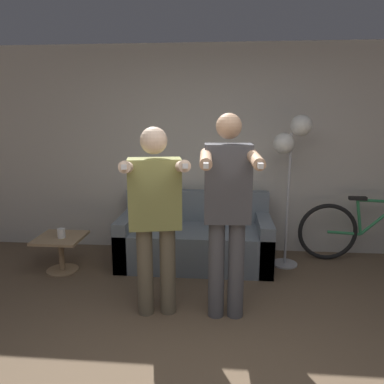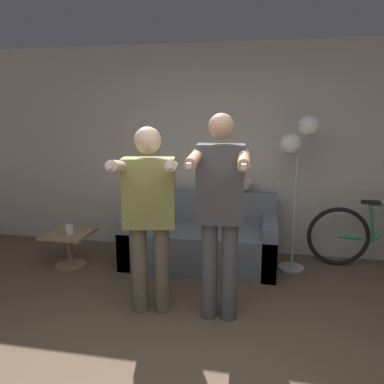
{
  "view_description": "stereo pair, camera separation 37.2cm",
  "coord_description": "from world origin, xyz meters",
  "px_view_note": "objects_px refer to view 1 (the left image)",
  "views": [
    {
      "loc": [
        0.05,
        -1.98,
        1.78
      ],
      "look_at": [
        -0.26,
        1.65,
        1.0
      ],
      "focal_mm": 35.0,
      "sensor_mm": 36.0,
      "label": 1
    },
    {
      "loc": [
        0.42,
        -1.93,
        1.78
      ],
      "look_at": [
        -0.26,
        1.65,
        1.0
      ],
      "focal_mm": 35.0,
      "sensor_mm": 36.0,
      "label": 2
    }
  ],
  "objects_px": {
    "couch": "(195,241)",
    "cat": "(233,184)",
    "floor_lamp": "(292,146)",
    "cup": "(61,233)",
    "side_table": "(61,246)",
    "person_right": "(227,206)",
    "person_left": "(155,209)",
    "bicycle": "(371,232)"
  },
  "relations": [
    {
      "from": "couch",
      "to": "cat",
      "type": "height_order",
      "value": "cat"
    },
    {
      "from": "floor_lamp",
      "to": "cup",
      "type": "xyz_separation_m",
      "value": [
        -2.54,
        -0.43,
        -0.95
      ]
    },
    {
      "from": "cat",
      "to": "side_table",
      "type": "relative_size",
      "value": 0.79
    },
    {
      "from": "person_right",
      "to": "side_table",
      "type": "relative_size",
      "value": 3.5
    },
    {
      "from": "cat",
      "to": "floor_lamp",
      "type": "relative_size",
      "value": 0.23
    },
    {
      "from": "person_left",
      "to": "side_table",
      "type": "xyz_separation_m",
      "value": [
        -1.25,
        0.82,
        -0.67
      ]
    },
    {
      "from": "cup",
      "to": "bicycle",
      "type": "xyz_separation_m",
      "value": [
        3.58,
        0.64,
        -0.09
      ]
    },
    {
      "from": "side_table",
      "to": "bicycle",
      "type": "distance_m",
      "value": 3.66
    },
    {
      "from": "cup",
      "to": "person_left",
      "type": "bearing_deg",
      "value": -33.04
    },
    {
      "from": "bicycle",
      "to": "couch",
      "type": "bearing_deg",
      "value": -173.54
    },
    {
      "from": "person_right",
      "to": "cup",
      "type": "xyz_separation_m",
      "value": [
        -1.83,
        0.79,
        -0.56
      ]
    },
    {
      "from": "couch",
      "to": "person_right",
      "type": "distance_m",
      "value": 1.45
    },
    {
      "from": "cup",
      "to": "person_right",
      "type": "bearing_deg",
      "value": -23.43
    },
    {
      "from": "cup",
      "to": "cat",
      "type": "bearing_deg",
      "value": 20.54
    },
    {
      "from": "cup",
      "to": "bicycle",
      "type": "distance_m",
      "value": 3.64
    },
    {
      "from": "cat",
      "to": "cup",
      "type": "xyz_separation_m",
      "value": [
        -1.9,
        -0.71,
        -0.45
      ]
    },
    {
      "from": "couch",
      "to": "cat",
      "type": "bearing_deg",
      "value": 35.29
    },
    {
      "from": "couch",
      "to": "person_left",
      "type": "distance_m",
      "value": 1.4
    },
    {
      "from": "couch",
      "to": "bicycle",
      "type": "bearing_deg",
      "value": 6.46
    },
    {
      "from": "person_left",
      "to": "side_table",
      "type": "height_order",
      "value": "person_left"
    },
    {
      "from": "person_left",
      "to": "floor_lamp",
      "type": "relative_size",
      "value": 0.95
    },
    {
      "from": "person_right",
      "to": "cup",
      "type": "bearing_deg",
      "value": 153.49
    },
    {
      "from": "side_table",
      "to": "person_left",
      "type": "bearing_deg",
      "value": -33.38
    },
    {
      "from": "person_left",
      "to": "cup",
      "type": "distance_m",
      "value": 1.54
    },
    {
      "from": "couch",
      "to": "side_table",
      "type": "xyz_separation_m",
      "value": [
        -1.5,
        -0.37,
        0.02
      ]
    },
    {
      "from": "person_right",
      "to": "side_table",
      "type": "distance_m",
      "value": 2.16
    },
    {
      "from": "cat",
      "to": "floor_lamp",
      "type": "distance_m",
      "value": 0.86
    },
    {
      "from": "person_right",
      "to": "floor_lamp",
      "type": "xyz_separation_m",
      "value": [
        0.71,
        1.23,
        0.39
      ]
    },
    {
      "from": "person_right",
      "to": "bicycle",
      "type": "relative_size",
      "value": 1.02
    },
    {
      "from": "cat",
      "to": "bicycle",
      "type": "height_order",
      "value": "cat"
    },
    {
      "from": "person_right",
      "to": "floor_lamp",
      "type": "relative_size",
      "value": 1.01
    },
    {
      "from": "floor_lamp",
      "to": "bicycle",
      "type": "xyz_separation_m",
      "value": [
        1.03,
        0.21,
        -1.04
      ]
    },
    {
      "from": "side_table",
      "to": "bicycle",
      "type": "relative_size",
      "value": 0.29
    },
    {
      "from": "person_left",
      "to": "cup",
      "type": "xyz_separation_m",
      "value": [
        -1.22,
        0.79,
        -0.51
      ]
    },
    {
      "from": "person_right",
      "to": "cup",
      "type": "relative_size",
      "value": 16.85
    },
    {
      "from": "person_right",
      "to": "bicycle",
      "type": "bearing_deg",
      "value": 36.32
    },
    {
      "from": "person_right",
      "to": "side_table",
      "type": "bearing_deg",
      "value": 153.04
    },
    {
      "from": "cat",
      "to": "cup",
      "type": "height_order",
      "value": "cat"
    },
    {
      "from": "couch",
      "to": "cup",
      "type": "height_order",
      "value": "couch"
    },
    {
      "from": "side_table",
      "to": "cup",
      "type": "distance_m",
      "value": 0.17
    },
    {
      "from": "couch",
      "to": "bicycle",
      "type": "xyz_separation_m",
      "value": [
        2.11,
        0.24,
        0.09
      ]
    },
    {
      "from": "couch",
      "to": "floor_lamp",
      "type": "bearing_deg",
      "value": 1.59
    }
  ]
}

